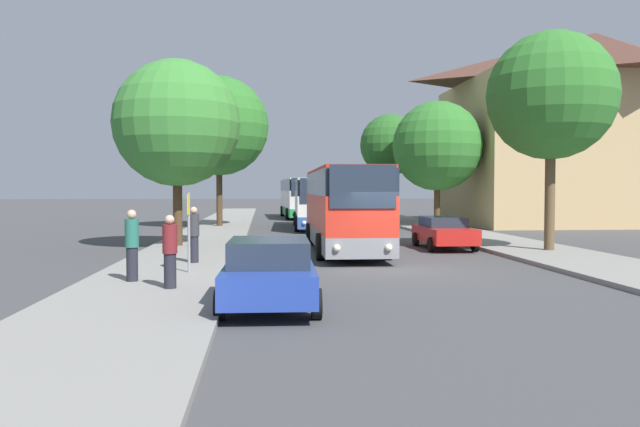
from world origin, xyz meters
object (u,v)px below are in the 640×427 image
tree_left_near (177,123)px  pedestrian_waiting_far (132,245)px  bus_rear (298,197)px  tree_right_near (551,96)px  pedestrian_walking_back (170,251)px  parked_car_left_curb (269,272)px  pedestrian_waiting_near (194,234)px  tree_left_far (219,126)px  parked_car_right_far (364,213)px  tree_right_far (390,145)px  bus_stop_sign (189,223)px  bus_front (344,208)px  tree_right_mid (437,146)px  bus_middle (315,202)px  parked_car_right_near (444,232)px

tree_left_near → pedestrian_waiting_far: bearing=-88.8°
bus_rear → tree_right_near: 33.65m
bus_rear → pedestrian_walking_back: (-5.51, -40.85, -0.82)m
parked_car_left_curb → pedestrian_waiting_near: 7.75m
parked_car_left_curb → tree_left_far: 29.28m
pedestrian_walking_back → pedestrian_waiting_near: bearing=-17.3°
parked_car_right_far → pedestrian_walking_back: size_ratio=2.48×
bus_rear → pedestrian_waiting_far: size_ratio=6.40×
pedestrian_waiting_near → tree_right_far: tree_right_far is taller
tree_left_far → bus_stop_sign: bearing=-88.2°
bus_stop_sign → bus_front: bearing=52.8°
tree_right_near → tree_right_mid: tree_right_near is taller
pedestrian_waiting_far → tree_right_near: (14.94, 7.23, 5.19)m
tree_left_far → tree_right_far: 16.12m
bus_middle → tree_right_mid: (8.07, -0.66, 3.71)m
parked_car_right_near → tree_right_far: tree_right_far is taller
tree_right_far → tree_left_far: bearing=-146.5°
bus_rear → pedestrian_waiting_near: bearing=-100.7°
pedestrian_walking_back → tree_right_far: (12.83, 35.43, 5.19)m
tree_left_near → tree_right_mid: size_ratio=0.97×
bus_stop_sign → pedestrian_waiting_far: bearing=-128.0°
bus_front → bus_middle: size_ratio=1.00×
parked_car_right_near → pedestrian_waiting_far: (-11.31, -9.64, 0.38)m
tree_left_near → tree_left_far: tree_left_far is taller
parked_car_right_far → pedestrian_waiting_far: 32.72m
parked_car_right_far → tree_right_near: (3.68, -23.49, 5.52)m
pedestrian_waiting_near → tree_right_near: bearing=111.5°
bus_middle → tree_left_near: size_ratio=1.39×
parked_car_right_near → tree_right_mid: (3.69, 14.02, 4.71)m
bus_middle → bus_stop_sign: bus_middle is taller
parked_car_left_curb → pedestrian_waiting_near: (-2.42, 7.36, 0.31)m
pedestrian_walking_back → tree_right_near: bearing=-75.6°
bus_stop_sign → parked_car_right_far: bearing=71.1°
parked_car_right_far → parked_car_right_near: bearing=87.4°
parked_car_right_far → bus_stop_sign: bus_stop_sign is taller
pedestrian_walking_back → tree_right_far: bearing=-37.2°
parked_car_right_far → bus_stop_sign: size_ratio=1.91×
pedestrian_waiting_near → pedestrian_waiting_far: (-1.17, -4.10, 0.02)m
bus_rear → tree_right_near: (8.26, -32.32, 4.42)m
bus_front → pedestrian_walking_back: size_ratio=6.20×
pedestrian_walking_back → tree_right_far: size_ratio=0.21×
tree_right_mid → tree_right_far: bearing=95.4°
tree_left_near → tree_right_far: (14.24, 23.46, 0.82)m
parked_car_right_far → pedestrian_waiting_near: 28.47m
parked_car_right_far → pedestrian_waiting_far: size_ratio=2.36×
parked_car_right_far → tree_right_far: bearing=-131.6°
bus_stop_sign → tree_left_far: 24.16m
bus_rear → pedestrian_waiting_near: bus_rear is taller
bus_front → parked_car_right_far: bus_front is taller
pedestrian_waiting_far → tree_left_near: bearing=109.5°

